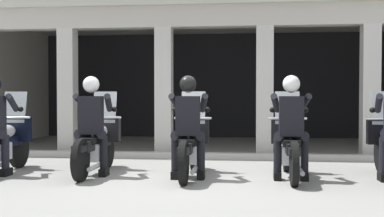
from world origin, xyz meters
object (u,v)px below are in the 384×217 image
(motorcycle_right, at_px, (289,145))
(police_officer_center, at_px, (188,118))
(motorcycle_left, at_px, (97,143))
(police_officer_left, at_px, (92,117))
(police_officer_right, at_px, (291,118))
(motorcycle_far_left, at_px, (3,143))
(motorcycle_center, at_px, (190,144))

(motorcycle_right, bearing_deg, police_officer_center, -173.12)
(motorcycle_left, distance_m, police_officer_center, 1.66)
(motorcycle_left, height_order, police_officer_center, police_officer_center)
(police_officer_left, xyz_separation_m, police_officer_right, (3.11, -0.04, 0.00))
(motorcycle_far_left, xyz_separation_m, motorcycle_center, (3.11, 0.05, 0.00))
(motorcycle_far_left, distance_m, police_officer_center, 3.15)
(police_officer_center, relative_size, motorcycle_right, 0.78)
(motorcycle_far_left, height_order, motorcycle_left, same)
(motorcycle_center, bearing_deg, police_officer_left, -179.47)
(police_officer_left, relative_size, motorcycle_right, 0.78)
(police_officer_left, bearing_deg, motorcycle_far_left, 164.43)
(motorcycle_left, relative_size, police_officer_left, 1.29)
(motorcycle_center, relative_size, police_officer_right, 1.29)
(motorcycle_left, height_order, motorcycle_right, same)
(motorcycle_right, height_order, police_officer_right, police_officer_right)
(motorcycle_right, bearing_deg, motorcycle_far_left, 175.73)
(motorcycle_left, relative_size, motorcycle_center, 1.00)
(motorcycle_far_left, bearing_deg, police_officer_left, -7.14)
(motorcycle_far_left, relative_size, police_officer_left, 1.29)
(police_officer_left, height_order, police_officer_right, same)
(motorcycle_left, xyz_separation_m, police_officer_left, (-0.00, -0.28, 0.44))
(motorcycle_center, bearing_deg, motorcycle_far_left, 174.83)
(motorcycle_right, bearing_deg, motorcycle_center, 176.67)
(police_officer_right, bearing_deg, motorcycle_right, 84.05)
(police_officer_center, height_order, motorcycle_right, police_officer_center)
(motorcycle_left, distance_m, police_officer_right, 3.16)
(police_officer_right, bearing_deg, police_officer_left, 173.62)
(motorcycle_center, bearing_deg, motorcycle_left, 170.14)
(police_officer_center, height_order, police_officer_right, same)
(motorcycle_far_left, xyz_separation_m, motorcycle_right, (4.67, 0.12, 0.00))
(police_officer_center, relative_size, police_officer_right, 1.00)
(motorcycle_left, xyz_separation_m, motorcycle_center, (1.56, -0.10, 0.00))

